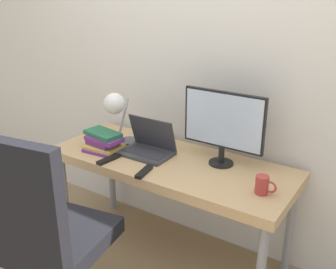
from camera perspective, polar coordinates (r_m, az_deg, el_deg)
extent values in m
cube|color=silver|center=(2.58, 4.90, 11.19)|extent=(8.00, 0.05, 2.60)
cube|color=tan|center=(2.46, 0.26, -4.32)|extent=(1.56, 0.61, 0.06)
cylinder|color=gray|center=(2.89, -14.71, -8.98)|extent=(0.05, 0.05, 0.65)
cylinder|color=gray|center=(3.19, -8.18, -5.42)|extent=(0.05, 0.05, 0.65)
cylinder|color=gray|center=(2.59, 17.24, -13.10)|extent=(0.05, 0.05, 0.65)
cube|color=#38383D|center=(2.52, -3.27, -2.75)|extent=(0.33, 0.22, 0.02)
cube|color=#2D2D33|center=(2.52, -3.27, -2.54)|extent=(0.28, 0.13, 0.00)
cube|color=#38383D|center=(2.53, -2.26, 0.24)|extent=(0.33, 0.07, 0.21)
cube|color=silver|center=(2.53, -2.29, 0.21)|extent=(0.30, 0.06, 0.19)
cylinder|color=black|center=(2.41, 7.69, -4.11)|extent=(0.15, 0.15, 0.01)
cylinder|color=black|center=(2.39, 7.76, -2.77)|extent=(0.04, 0.04, 0.11)
cube|color=black|center=(2.31, 8.07, 2.12)|extent=(0.51, 0.02, 0.34)
cube|color=silver|center=(2.30, 7.94, 2.03)|extent=(0.48, 0.00, 0.32)
cylinder|color=#4C4C51|center=(2.72, -5.60, -0.95)|extent=(0.14, 0.14, 0.02)
cylinder|color=#99999E|center=(2.62, -6.66, 1.74)|extent=(0.02, 0.15, 0.30)
sphere|color=white|center=(2.53, -7.80, 4.47)|extent=(0.14, 0.14, 0.14)
cube|color=black|center=(2.19, -15.31, -14.39)|extent=(0.55, 0.58, 0.09)
cube|color=black|center=(1.88, -20.52, -9.25)|extent=(0.45, 0.14, 0.59)
cube|color=#753384|center=(2.62, -9.24, -2.06)|extent=(0.23, 0.22, 0.02)
cube|color=gold|center=(2.61, -9.24, -1.70)|extent=(0.23, 0.19, 0.02)
cube|color=#753384|center=(2.62, -9.42, -1.06)|extent=(0.20, 0.16, 0.03)
cube|color=#753384|center=(2.59, -9.24, -0.61)|extent=(0.24, 0.15, 0.03)
cube|color=#286B47|center=(2.60, -9.44, 0.13)|extent=(0.26, 0.17, 0.03)
cube|color=black|center=(2.28, -3.50, -5.43)|extent=(0.07, 0.16, 0.02)
cube|color=black|center=(2.46, -8.62, -3.58)|extent=(0.06, 0.17, 0.02)
cylinder|color=#B23833|center=(2.11, 13.47, -7.11)|extent=(0.07, 0.07, 0.10)
torus|color=#B23833|center=(2.10, 14.62, -7.40)|extent=(0.07, 0.01, 0.07)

